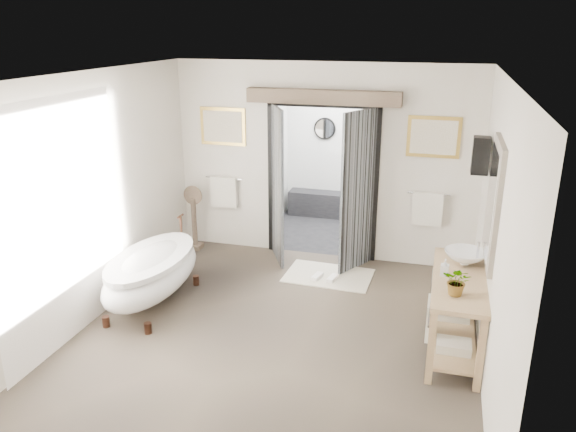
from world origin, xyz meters
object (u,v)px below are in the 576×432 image
object	(u,v)px
rug	(329,275)
basin	(465,257)
clawfoot_tub	(152,272)
vanity	(454,306)

from	to	relation	value
rug	basin	size ratio (longest dim) A/B	2.61
clawfoot_tub	vanity	size ratio (longest dim) A/B	1.17
vanity	rug	xyz separation A→B (m)	(-1.67, 1.46, -0.50)
clawfoot_tub	rug	world-z (taller)	clawfoot_tub
clawfoot_tub	vanity	xyz separation A→B (m)	(3.64, -0.03, 0.06)
rug	vanity	bearing A→B (deg)	-41.09
clawfoot_tub	basin	bearing A→B (deg)	5.54
rug	basin	world-z (taller)	basin
clawfoot_tub	basin	size ratio (longest dim) A/B	4.09
clawfoot_tub	rug	distance (m)	2.47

